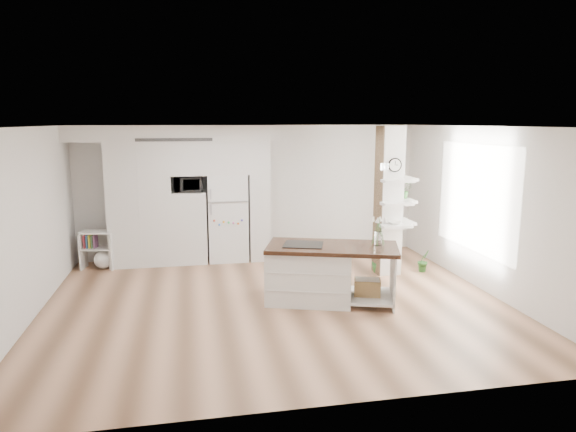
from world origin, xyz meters
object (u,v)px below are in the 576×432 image
object	(u,v)px
kitchen_island	(317,272)
bookshelf	(100,252)
refrigerator	(227,217)
floor_plant_a	(424,261)

from	to	relation	value
kitchen_island	bookshelf	distance (m)	4.42
kitchen_island	bookshelf	world-z (taller)	kitchen_island
refrigerator	bookshelf	xyz separation A→B (m)	(-2.45, -0.19, -0.56)
bookshelf	kitchen_island	bearing A→B (deg)	-23.95
bookshelf	refrigerator	bearing A→B (deg)	15.29
floor_plant_a	kitchen_island	bearing A→B (deg)	-153.69
kitchen_island	bookshelf	bearing A→B (deg)	163.32
kitchen_island	floor_plant_a	world-z (taller)	kitchen_island
refrigerator	kitchen_island	bearing A→B (deg)	-66.45
kitchen_island	floor_plant_a	xyz separation A→B (m)	(2.34, 1.16, -0.26)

